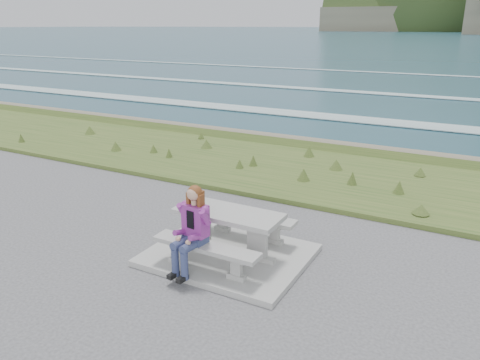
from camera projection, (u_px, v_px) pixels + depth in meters
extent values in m
cube|color=gray|center=(229.00, 255.00, 7.95)|extent=(2.60, 2.10, 0.10)
cube|color=gray|center=(202.00, 243.00, 8.16)|extent=(0.62, 0.12, 0.08)
cube|color=gray|center=(201.00, 228.00, 8.07)|extent=(0.34, 0.09, 0.51)
cube|color=gray|center=(201.00, 212.00, 7.97)|extent=(0.62, 0.12, 0.08)
cube|color=gray|center=(257.00, 257.00, 7.67)|extent=(0.62, 0.12, 0.08)
cube|color=gray|center=(257.00, 241.00, 7.58)|extent=(0.34, 0.09, 0.51)
cube|color=gray|center=(258.00, 224.00, 7.48)|extent=(0.62, 0.12, 0.08)
cube|color=gray|center=(228.00, 214.00, 7.70)|extent=(1.80, 0.75, 0.08)
cube|color=gray|center=(178.00, 260.00, 7.58)|extent=(0.30, 0.12, 0.08)
cube|color=gray|center=(178.00, 252.00, 7.53)|extent=(0.17, 0.09, 0.22)
cube|color=gray|center=(177.00, 244.00, 7.48)|extent=(0.30, 0.12, 0.08)
cube|color=gray|center=(236.00, 277.00, 7.09)|extent=(0.30, 0.12, 0.08)
cube|color=gray|center=(236.00, 268.00, 7.04)|extent=(0.17, 0.09, 0.22)
cube|color=gray|center=(236.00, 259.00, 6.99)|extent=(0.30, 0.12, 0.08)
cube|color=gray|center=(206.00, 247.00, 7.21)|extent=(1.80, 0.35, 0.07)
cube|color=gray|center=(222.00, 229.00, 8.74)|extent=(0.30, 0.12, 0.08)
cube|color=gray|center=(222.00, 221.00, 8.70)|extent=(0.17, 0.09, 0.22)
cube|color=gray|center=(222.00, 214.00, 8.65)|extent=(0.30, 0.12, 0.08)
cube|color=gray|center=(275.00, 241.00, 8.25)|extent=(0.30, 0.12, 0.08)
cube|color=gray|center=(275.00, 233.00, 8.21)|extent=(0.17, 0.09, 0.22)
cube|color=gray|center=(275.00, 225.00, 8.16)|extent=(0.30, 0.12, 0.08)
cube|color=gray|center=(248.00, 216.00, 8.38)|extent=(1.80, 0.35, 0.07)
cube|color=#2D4D1D|center=(324.00, 177.00, 12.13)|extent=(160.00, 4.50, 0.22)
cube|color=brown|center=(355.00, 152.00, 14.54)|extent=(160.00, 0.80, 2.20)
cube|color=silver|center=(390.00, 159.00, 20.18)|extent=(220.00, 3.00, 0.06)
cube|color=silver|center=(419.00, 125.00, 26.84)|extent=(220.00, 2.00, 0.06)
cube|color=silver|center=(443.00, 98.00, 36.84)|extent=(220.00, 1.40, 0.06)
cube|color=silver|center=(462.00, 76.00, 51.83)|extent=(220.00, 1.00, 0.06)
cube|color=brown|center=(449.00, 20.00, 390.35)|extent=(201.55, 149.04, 18.00)
ellipsoid|color=#193216|center=(450.00, 16.00, 389.40)|extent=(211.86, 162.91, 120.41)
cube|color=navy|center=(187.00, 257.00, 7.18)|extent=(0.43, 0.71, 0.56)
cube|color=#8B2B8B|center=(196.00, 220.00, 7.19)|extent=(0.42, 0.27, 0.50)
sphere|color=tan|center=(194.00, 194.00, 7.04)|extent=(0.21, 0.21, 0.21)
sphere|color=brown|center=(195.00, 193.00, 7.05)|extent=(0.23, 0.23, 0.23)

